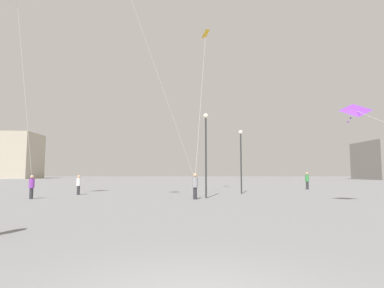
# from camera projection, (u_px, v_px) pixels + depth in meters

# --- Properties ---
(person_in_white) EXTENTS (0.34, 0.34, 1.57)m
(person_in_white) POSITION_uv_depth(u_px,v_px,m) (79.00, 184.00, 24.88)
(person_in_white) COLOR #2D2D33
(person_in_white) RESTS_ON ground_plane
(person_in_purple) EXTENTS (0.35, 0.35, 1.60)m
(person_in_purple) POSITION_uv_depth(u_px,v_px,m) (32.00, 186.00, 20.93)
(person_in_purple) COLOR #2D2D33
(person_in_purple) RESTS_ON ground_plane
(person_in_grey) EXTENTS (0.38, 0.38, 1.73)m
(person_in_grey) POSITION_uv_depth(u_px,v_px,m) (195.00, 185.00, 20.69)
(person_in_grey) COLOR #2D2D33
(person_in_grey) RESTS_ON ground_plane
(person_in_green) EXTENTS (0.39, 0.39, 1.81)m
(person_in_green) POSITION_uv_depth(u_px,v_px,m) (307.00, 180.00, 33.03)
(person_in_green) COLOR #2D2D33
(person_in_green) RESTS_ON ground_plane
(kite_violet_delta) EXTENTS (1.39, 9.37, 4.39)m
(kite_violet_delta) POSITION_uv_depth(u_px,v_px,m) (357.00, 111.00, 17.55)
(kite_violet_delta) COLOR purple
(kite_amber_delta) EXTENTS (1.49, 9.38, 14.58)m
(kite_amber_delta) POSITION_uv_depth(u_px,v_px,m) (205.00, 36.00, 30.42)
(kite_amber_delta) COLOR yellow
(building_left_hall) EXTENTS (12.89, 13.82, 14.11)m
(building_left_hall) POSITION_uv_depth(u_px,v_px,m) (16.00, 156.00, 96.82)
(building_left_hall) COLOR #B2A893
(building_left_hall) RESTS_ON ground_plane
(lamppost_east) EXTENTS (0.36, 0.36, 5.39)m
(lamppost_east) POSITION_uv_depth(u_px,v_px,m) (241.00, 151.00, 26.35)
(lamppost_east) COLOR #2D2D30
(lamppost_east) RESTS_ON ground_plane
(lamppost_west) EXTENTS (0.36, 0.36, 5.99)m
(lamppost_west) POSITION_uv_depth(u_px,v_px,m) (206.00, 142.00, 21.98)
(lamppost_west) COLOR #2D2D30
(lamppost_west) RESTS_ON ground_plane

